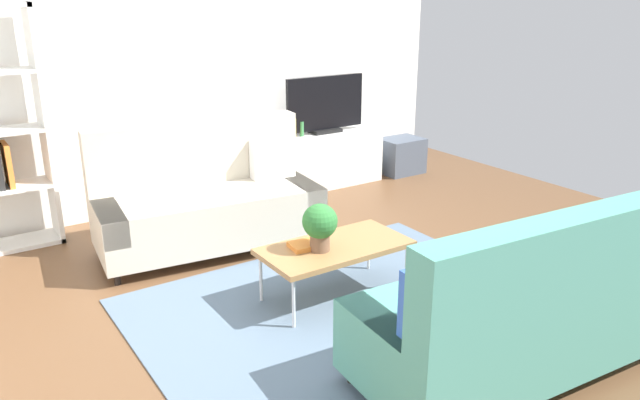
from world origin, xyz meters
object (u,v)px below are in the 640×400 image
(potted_plant, at_px, (320,224))
(vase_0, at_px, (278,129))
(couch_green, at_px, (517,311))
(table_book_0, at_px, (307,245))
(bottle_1, at_px, (302,129))
(tv_console, at_px, (324,159))
(tv, at_px, (325,105))
(bottle_0, at_px, (294,128))
(storage_trunk, at_px, (401,156))
(couch_beige, at_px, (208,200))
(coffee_table, at_px, (335,248))

(potted_plant, bearing_deg, vase_0, 66.31)
(couch_green, relative_size, table_book_0, 8.16)
(table_book_0, bearing_deg, bottle_1, 58.63)
(tv_console, xyz_separation_m, tv, (-0.00, -0.02, 0.63))
(bottle_1, bearing_deg, bottle_0, 180.00)
(storage_trunk, relative_size, vase_0, 2.81)
(couch_green, bearing_deg, bottle_1, 80.94)
(tv, height_order, vase_0, tv)
(couch_beige, bearing_deg, tv, -147.23)
(bottle_0, bearing_deg, tv_console, 5.28)
(coffee_table, relative_size, tv, 1.10)
(couch_green, distance_m, bottle_0, 3.85)
(potted_plant, distance_m, bottle_1, 2.70)
(bottle_1, bearing_deg, coffee_table, -116.76)
(coffee_table, distance_m, potted_plant, 0.27)
(storage_trunk, bearing_deg, coffee_table, -138.90)
(coffee_table, relative_size, bottle_1, 6.68)
(vase_0, height_order, bottle_1, vase_0)
(tv_console, bearing_deg, table_book_0, -126.59)
(potted_plant, xyz_separation_m, vase_0, (1.07, 2.44, 0.11))
(tv, distance_m, potted_plant, 2.91)
(tv_console, relative_size, bottle_0, 6.66)
(storage_trunk, relative_size, potted_plant, 1.49)
(coffee_table, distance_m, bottle_1, 2.63)
(bottle_1, bearing_deg, couch_beige, -149.56)
(tv_console, bearing_deg, storage_trunk, -5.19)
(tv_console, distance_m, storage_trunk, 1.11)
(couch_beige, height_order, bottle_0, couch_beige)
(table_book_0, bearing_deg, tv_console, 53.41)
(table_book_0, bearing_deg, tv, 53.17)
(coffee_table, bearing_deg, couch_green, -78.96)
(vase_0, bearing_deg, couch_green, -99.56)
(table_book_0, bearing_deg, coffee_table, -22.01)
(tv_console, relative_size, vase_0, 7.58)
(couch_green, distance_m, vase_0, 3.91)
(tv, height_order, potted_plant, tv)
(table_book_0, relative_size, bottle_0, 1.14)
(couch_beige, xyz_separation_m, tv_console, (1.88, 0.95, -0.12))
(potted_plant, relative_size, bottle_1, 2.12)
(couch_beige, bearing_deg, tv_console, -146.74)
(table_book_0, relative_size, vase_0, 1.30)
(coffee_table, distance_m, storage_trunk, 3.46)
(potted_plant, bearing_deg, tv, 55.14)
(table_book_0, height_order, vase_0, vase_0)
(table_book_0, distance_m, vase_0, 2.61)
(storage_trunk, xyz_separation_m, potted_plant, (-2.75, -2.29, 0.40))
(tv_console, xyz_separation_m, potted_plant, (-1.65, -2.39, 0.30))
(bottle_0, relative_size, bottle_1, 1.28)
(tv, bearing_deg, couch_green, -108.02)
(couch_beige, height_order, couch_green, same)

